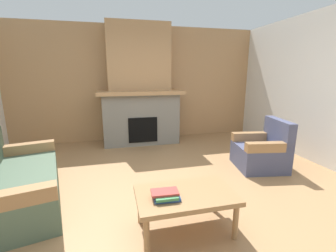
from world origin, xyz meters
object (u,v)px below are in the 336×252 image
(couch, at_px, (15,183))
(coffee_table, at_px, (186,198))
(armchair, at_px, (262,151))
(fireplace, at_px, (140,93))

(couch, relative_size, coffee_table, 1.94)
(coffee_table, bearing_deg, armchair, 34.86)
(couch, bearing_deg, fireplace, 51.21)
(coffee_table, bearing_deg, couch, 152.73)
(armchair, xyz_separation_m, coffee_table, (-1.80, -1.25, 0.08))
(couch, bearing_deg, armchair, 4.15)
(couch, bearing_deg, coffee_table, -27.27)
(armchair, bearing_deg, coffee_table, -145.14)
(couch, height_order, coffee_table, couch)
(armchair, bearing_deg, couch, -175.85)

